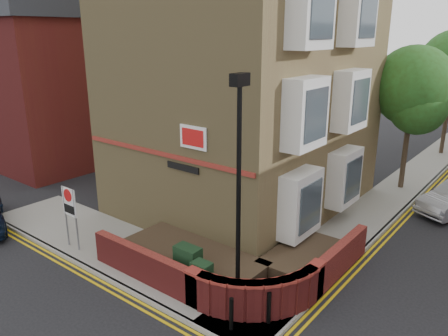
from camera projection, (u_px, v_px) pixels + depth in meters
ground at (165, 311)px, 11.98m from camera, size 120.00×120.00×0.00m
pavement_corner at (125, 251)px, 15.15m from camera, size 13.00×3.00×0.12m
pavement_main at (412, 178)px, 22.77m from camera, size 2.00×32.00×0.12m
kerb_side at (88, 268)px, 14.03m from camera, size 13.00×0.15×0.12m
kerb_main_near at (433, 182)px, 22.18m from camera, size 0.15×32.00×0.12m
yellow_lines_side at (81, 273)px, 13.86m from camera, size 13.00×0.28×0.01m
yellow_lines_main at (438, 184)px, 22.04m from camera, size 0.28×32.00×0.01m
corner_building at (251, 60)px, 17.80m from camera, size 8.95×10.40×13.60m
garden_wall at (221, 273)px, 13.85m from camera, size 6.80×6.00×1.20m
lamppost at (239, 198)px, 10.93m from camera, size 0.25×0.50×6.30m
utility_cabinet_large at (188, 265)px, 12.91m from camera, size 0.80×0.45×1.20m
utility_cabinet_small at (202, 280)px, 12.23m from camera, size 0.55×0.40×1.10m
bollard_near at (231, 314)px, 10.92m from camera, size 0.11×0.11×0.90m
bollard_far at (269, 308)px, 11.17m from camera, size 0.11×0.11×0.90m
zone_sign at (70, 207)px, 14.82m from camera, size 0.72×0.07×2.20m
side_building at (80, 82)px, 25.49m from camera, size 6.40×10.40×9.00m
tree_near at (413, 92)px, 19.92m from camera, size 3.64×3.65×6.70m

